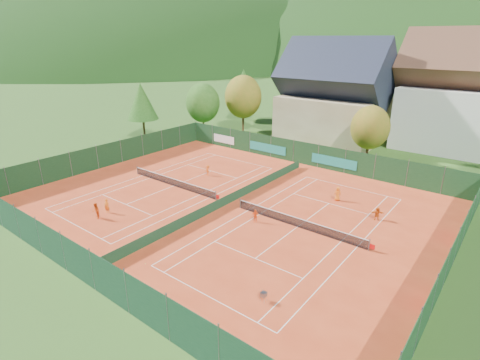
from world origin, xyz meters
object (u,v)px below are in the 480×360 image
chalet (334,99)px  player_left_mid (96,211)px  hotel_block_a (478,101)px  player_right_far_b (377,213)px  ball_hopper (264,294)px  player_left_near (107,206)px  player_left_far (208,170)px  player_right_far_a (338,194)px  player_right_near (255,216)px

chalet → player_left_mid: chalet is taller
hotel_block_a → player_right_far_b: (-2.96, -30.28, -6.73)m
chalet → player_left_mid: size_ratio=10.60×
ball_hopper → player_left_near: bearing=175.6°
ball_hopper → player_left_far: bearing=140.9°
chalet → ball_hopper: size_ratio=20.25×
hotel_block_a → player_right_far_a: (-7.69, -28.38, -6.64)m
player_left_far → hotel_block_a: bearing=-105.8°
player_right_near → ball_hopper: bearing=-86.8°
ball_hopper → player_right_far_a: bearing=99.6°
player_left_mid → player_right_near: bearing=61.8°
chalet → player_right_far_b: size_ratio=12.40×
chalet → player_right_far_a: (11.31, -22.38, -5.89)m
player_left_near → player_right_far_b: 25.32m
player_left_mid → player_right_near: 14.71m
hotel_block_a → player_left_far: size_ratio=16.70×
hotel_block_a → ball_hopper: 46.83m
hotel_block_a → player_left_near: hotel_block_a is taller
player_left_near → player_left_far: 13.64m
chalet → player_right_far_a: size_ratio=10.96×
player_left_near → player_left_mid: 1.35m
player_right_near → player_left_mid: bearing=179.8°
player_right_far_b → chalet: bearing=-86.9°
player_left_mid → player_left_far: size_ratio=1.18×
player_left_near → player_left_far: player_left_near is taller
ball_hopper → player_right_far_b: bearing=83.8°
chalet → player_left_mid: (-4.58, -39.93, -5.86)m
chalet → player_right_far_a: bearing=-63.2°
chalet → player_right_near: bearing=-76.7°
player_left_mid → player_right_far_b: 25.89m
ball_hopper → player_right_near: (-6.85, 8.62, 0.07)m
hotel_block_a → ball_hopper: bearing=-95.8°
hotel_block_a → player_left_mid: 52.06m
player_left_near → player_left_mid: (0.26, -1.32, 0.05)m
chalet → ball_hopper: (14.31, -40.09, -6.07)m
player_left_far → player_right_near: size_ratio=1.04×
ball_hopper → player_left_near: 19.21m
ball_hopper → player_left_far: size_ratio=0.62×
ball_hopper → player_left_near: size_ratio=0.56×
player_left_mid → player_right_far_b: size_ratio=1.17×
player_left_far → player_left_mid: bearing=110.1°
player_left_near → player_right_far_a: bearing=22.5°
player_left_mid → player_left_near: bearing=127.7°
player_left_mid → player_right_near: (12.04, 8.46, -0.14)m
player_left_far → player_right_near: 13.43m
player_left_far → player_right_far_b: (20.34, 0.70, 0.01)m
hotel_block_a → player_left_near: 51.02m
player_right_near → player_left_near: bearing=174.8°
player_right_near → player_right_far_b: player_right_far_b is taller
chalet → ball_hopper: chalet is taller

